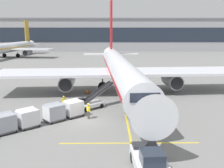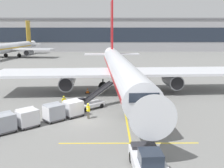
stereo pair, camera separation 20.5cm
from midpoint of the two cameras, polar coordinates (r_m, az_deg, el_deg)
ground_plane at (r=28.63m, az=-5.57°, el=-7.91°), size 600.00×600.00×0.00m
parked_airplane at (r=40.80m, az=1.90°, el=3.22°), size 37.72×47.04×15.72m
belt_loader at (r=32.86m, az=-4.21°, el=-3.73°), size 4.86×4.37×3.03m
baggage_cart_lead at (r=29.97m, az=-8.21°, el=-5.07°), size 2.56×2.53×1.91m
baggage_cart_second at (r=28.89m, az=-12.25°, el=-5.86°), size 2.56×2.53×1.91m
baggage_cart_third at (r=27.77m, az=-17.55°, el=-6.86°), size 2.56×2.53×1.91m
baggage_cart_fourth at (r=27.07m, az=-22.09°, el=-7.66°), size 2.56×2.53×1.91m
pushback_tug at (r=18.84m, az=8.11°, el=-16.02°), size 2.37×4.52×1.83m
ground_crew_by_loader at (r=32.57m, az=-10.11°, el=-3.79°), size 0.50×0.40×1.74m
ground_crew_by_carts at (r=30.18m, az=-8.77°, el=-4.97°), size 0.56×0.32×1.74m
ground_crew_marshaller at (r=29.02m, az=-4.95°, el=-5.55°), size 0.42×0.47×1.74m
safety_cone_engine_keepout at (r=40.76m, az=-5.15°, el=-1.43°), size 0.71×0.71×0.80m
apron_guidance_line_lead_in at (r=40.57m, az=2.23°, el=-2.01°), size 0.20×110.00×0.01m
apron_guidance_line_stop_bar at (r=23.28m, az=3.88°, el=-12.58°), size 12.00×0.20×0.01m
terminal_building at (r=125.98m, az=0.84°, el=10.55°), size 112.76×14.83×14.76m
distant_airplane at (r=99.79m, az=-20.87°, el=7.31°), size 30.44×38.84×13.23m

